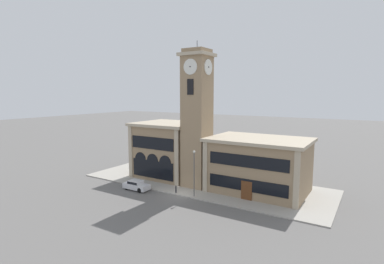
{
  "coord_description": "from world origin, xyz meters",
  "views": [
    {
      "loc": [
        22.73,
        -32.99,
        14.06
      ],
      "look_at": [
        0.25,
        3.2,
        8.6
      ],
      "focal_mm": 28.0,
      "sensor_mm": 36.0,
      "label": 1
    }
  ],
  "objects": [
    {
      "name": "bollard",
      "position": [
        -0.74,
        0.49,
        0.67
      ],
      "size": [
        0.18,
        0.18,
        1.06
      ],
      "color": "black",
      "rests_on": "sidewalk_kerb"
    },
    {
      "name": "town_hall_left_wing",
      "position": [
        -7.12,
        7.63,
        4.64
      ],
      "size": [
        10.72,
        9.62,
        9.23
      ],
      "color": "#937A5B",
      "rests_on": "ground_plane"
    },
    {
      "name": "sidewalk_kerb",
      "position": [
        0.0,
        7.06,
        0.07
      ],
      "size": [
        38.76,
        14.12,
        0.15
      ],
      "color": "#A39E93",
      "rests_on": "ground_plane"
    },
    {
      "name": "street_lamp",
      "position": [
        2.15,
        0.69,
        4.26
      ],
      "size": [
        0.36,
        0.36,
        6.35
      ],
      "color": "#4C4C51",
      "rests_on": "sidewalk_kerb"
    },
    {
      "name": "fire_hydrant",
      "position": [
        -7.55,
        0.52,
        0.57
      ],
      "size": [
        0.22,
        0.22,
        0.87
      ],
      "color": "red",
      "rests_on": "sidewalk_kerb"
    },
    {
      "name": "clock_tower",
      "position": [
        0.0,
        5.01,
        10.31
      ],
      "size": [
        4.31,
        4.31,
        21.67
      ],
      "color": "#937A5B",
      "rests_on": "ground_plane"
    },
    {
      "name": "town_hall_right_wing",
      "position": [
        8.74,
        7.64,
        3.93
      ],
      "size": [
        13.97,
        9.62,
        7.81
      ],
      "color": "#937A5B",
      "rests_on": "ground_plane"
    },
    {
      "name": "parked_car_near",
      "position": [
        -6.72,
        -1.14,
        0.74
      ],
      "size": [
        4.08,
        1.72,
        1.4
      ],
      "rotation": [
        0.0,
        0.0,
        -0.0
      ],
      "color": "silver",
      "rests_on": "ground_plane"
    },
    {
      "name": "ground_plane",
      "position": [
        0.0,
        0.0,
        0.0
      ],
      "size": [
        300.0,
        300.0,
        0.0
      ],
      "primitive_type": "plane",
      "color": "#605E5B"
    }
  ]
}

